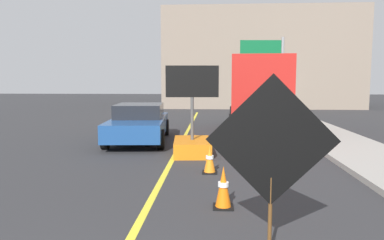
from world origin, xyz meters
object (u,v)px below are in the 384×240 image
at_px(traffic_cone_mid_lane, 210,159).
at_px(pickup_car, 139,123).
at_px(highway_guide_sign, 270,62).
at_px(roadwork_sign, 272,144).
at_px(arrow_board_trailer, 192,139).
at_px(traffic_cone_near_sign, 223,187).
at_px(box_truck, 257,91).

bearing_deg(traffic_cone_mid_lane, pickup_car, 120.75).
bearing_deg(pickup_car, highway_guide_sign, 58.41).
distance_m(roadwork_sign, pickup_car, 9.42).
bearing_deg(arrow_board_trailer, highway_guide_sign, 71.43).
relative_size(roadwork_sign, highway_guide_sign, 0.47).
height_order(pickup_car, highway_guide_sign, highway_guide_sign).
bearing_deg(pickup_car, arrow_board_trailer, -46.76).
bearing_deg(highway_guide_sign, traffic_cone_mid_lane, -103.85).
relative_size(pickup_car, highway_guide_sign, 0.96).
relative_size(arrow_board_trailer, traffic_cone_near_sign, 3.60).
distance_m(box_truck, highway_guide_sign, 7.17).
bearing_deg(traffic_cone_mid_lane, roadwork_sign, -79.16).
distance_m(roadwork_sign, traffic_cone_near_sign, 2.18).
xyz_separation_m(box_truck, traffic_cone_near_sign, (-1.80, -10.40, -1.40)).
bearing_deg(roadwork_sign, box_truck, 84.08).
height_order(box_truck, highway_guide_sign, highway_guide_sign).
height_order(pickup_car, traffic_cone_mid_lane, pickup_car).
height_order(arrow_board_trailer, pickup_car, arrow_board_trailer).
bearing_deg(traffic_cone_mid_lane, arrow_board_trailer, 104.08).
bearing_deg(box_truck, traffic_cone_mid_lane, -104.56).
bearing_deg(traffic_cone_mid_lane, traffic_cone_near_sign, -83.67).
bearing_deg(traffic_cone_near_sign, traffic_cone_mid_lane, 96.33).
distance_m(traffic_cone_near_sign, traffic_cone_mid_lane, 2.44).
height_order(highway_guide_sign, traffic_cone_near_sign, highway_guide_sign).
xyz_separation_m(roadwork_sign, box_truck, (1.26, 12.20, 0.30)).
height_order(arrow_board_trailer, highway_guide_sign, highway_guide_sign).
bearing_deg(traffic_cone_near_sign, pickup_car, 113.05).
relative_size(pickup_car, traffic_cone_near_sign, 6.36).
xyz_separation_m(roadwork_sign, pickup_car, (-3.48, 8.72, -0.77)).
xyz_separation_m(pickup_car, traffic_cone_near_sign, (2.95, -6.92, -0.33)).
relative_size(highway_guide_sign, traffic_cone_near_sign, 6.66).
xyz_separation_m(arrow_board_trailer, traffic_cone_mid_lane, (0.57, -2.25, -0.14)).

